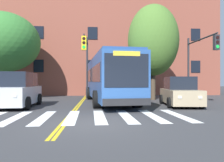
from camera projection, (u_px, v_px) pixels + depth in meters
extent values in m
plane|color=#38383A|center=(91.00, 124.00, 8.31)|extent=(120.00, 120.00, 0.00)
cube|color=white|center=(15.00, 118.00, 9.62)|extent=(0.64, 3.98, 0.01)
cube|color=white|center=(44.00, 117.00, 9.75)|extent=(0.64, 3.98, 0.01)
cube|color=white|center=(72.00, 117.00, 9.87)|extent=(0.64, 3.98, 0.01)
cube|color=white|center=(99.00, 116.00, 9.99)|extent=(0.64, 3.98, 0.01)
cube|color=white|center=(126.00, 116.00, 10.12)|extent=(0.64, 3.98, 0.01)
cube|color=white|center=(152.00, 116.00, 10.24)|extent=(0.64, 3.98, 0.01)
cube|color=white|center=(178.00, 115.00, 10.36)|extent=(0.64, 3.98, 0.01)
cube|color=gold|center=(85.00, 96.00, 23.85)|extent=(0.12, 36.00, 0.01)
cube|color=gold|center=(87.00, 96.00, 23.86)|extent=(0.12, 36.00, 0.01)
cube|color=#2D5699|center=(108.00, 79.00, 16.94)|extent=(3.85, 12.31, 2.85)
cube|color=black|center=(124.00, 75.00, 17.17)|extent=(1.25, 11.07, 1.03)
cube|color=black|center=(92.00, 75.00, 16.72)|extent=(1.25, 11.07, 1.03)
cube|color=black|center=(127.00, 70.00, 10.97)|extent=(2.27, 0.27, 1.71)
cube|color=yellow|center=(127.00, 53.00, 10.97)|extent=(1.39, 0.18, 0.24)
cube|color=#232326|center=(127.00, 102.00, 10.94)|extent=(2.48, 0.37, 0.36)
cube|color=#294E89|center=(108.00, 59.00, 16.95)|extent=(3.65, 11.81, 0.16)
cylinder|color=black|center=(137.00, 99.00, 13.46)|extent=(0.67, 1.13, 1.08)
cylinder|color=black|center=(98.00, 99.00, 13.04)|extent=(0.67, 1.13, 1.08)
cylinder|color=black|center=(117.00, 93.00, 19.83)|extent=(0.67, 1.13, 1.08)
cylinder|color=black|center=(90.00, 93.00, 19.42)|extent=(0.67, 1.13, 1.08)
cylinder|color=black|center=(114.00, 93.00, 20.92)|extent=(0.67, 1.13, 1.08)
cylinder|color=black|center=(89.00, 93.00, 20.50)|extent=(0.67, 1.13, 1.08)
cube|color=#B7BABF|center=(18.00, 95.00, 13.63)|extent=(2.11, 4.74, 1.07)
cube|color=black|center=(18.00, 79.00, 13.68)|extent=(1.84, 2.96, 0.90)
cube|color=white|center=(15.00, 96.00, 11.35)|extent=(0.20, 0.05, 0.14)
cylinder|color=black|center=(28.00, 103.00, 12.30)|extent=(0.25, 0.77, 0.76)
cylinder|color=black|center=(39.00, 99.00, 15.17)|extent=(0.25, 0.77, 0.76)
cylinder|color=black|center=(10.00, 99.00, 14.97)|extent=(0.25, 0.77, 0.76)
cube|color=tan|center=(180.00, 96.00, 14.32)|extent=(2.32, 4.38, 0.90)
cube|color=black|center=(179.00, 83.00, 14.45)|extent=(1.90, 2.19, 0.83)
cube|color=white|center=(200.00, 97.00, 12.18)|extent=(0.20, 0.06, 0.14)
cube|color=white|center=(180.00, 97.00, 12.23)|extent=(0.20, 0.06, 0.14)
cylinder|color=black|center=(202.00, 103.00, 12.98)|extent=(0.29, 0.68, 0.66)
cylinder|color=black|center=(170.00, 103.00, 13.06)|extent=(0.29, 0.68, 0.66)
cylinder|color=black|center=(189.00, 99.00, 15.58)|extent=(0.29, 0.68, 0.66)
cylinder|color=black|center=(162.00, 99.00, 15.67)|extent=(0.29, 0.68, 0.66)
cylinder|color=#28282D|center=(188.00, 69.00, 18.55)|extent=(0.16, 0.16, 5.29)
cylinder|color=#28282D|center=(201.00, 39.00, 16.39)|extent=(0.23, 4.34, 0.11)
cube|color=#28282D|center=(216.00, 42.00, 14.38)|extent=(0.35, 0.29, 1.00)
cylinder|color=black|center=(218.00, 37.00, 14.23)|extent=(0.22, 0.04, 0.22)
cylinder|color=black|center=(218.00, 42.00, 14.23)|extent=(0.22, 0.04, 0.22)
cylinder|color=green|center=(218.00, 47.00, 14.23)|extent=(0.22, 0.04, 0.22)
cylinder|color=#28282D|center=(87.00, 69.00, 19.11)|extent=(0.16, 0.16, 5.47)
cylinder|color=#28282D|center=(86.00, 39.00, 17.33)|extent=(0.16, 3.59, 0.11)
cube|color=yellow|center=(84.00, 43.00, 15.69)|extent=(0.34, 0.29, 1.00)
cylinder|color=black|center=(84.00, 38.00, 15.54)|extent=(0.22, 0.03, 0.22)
cylinder|color=black|center=(84.00, 43.00, 15.54)|extent=(0.22, 0.03, 0.22)
cylinder|color=green|center=(84.00, 47.00, 15.54)|extent=(0.22, 0.03, 0.22)
cylinder|color=#4C3D2D|center=(153.00, 85.00, 19.17)|extent=(0.44, 0.44, 2.57)
ellipsoid|color=#4C752D|center=(153.00, 40.00, 19.17)|extent=(6.22, 6.23, 6.26)
cylinder|color=#4C3D2D|center=(3.00, 83.00, 20.27)|extent=(0.63, 0.63, 2.87)
ellipsoid|color=#387A33|center=(3.00, 42.00, 20.27)|extent=(8.09, 7.83, 5.57)
cube|color=brown|center=(93.00, 43.00, 28.50)|extent=(29.80, 7.90, 13.27)
cube|color=black|center=(39.00, 66.00, 24.15)|extent=(1.10, 0.06, 1.40)
cube|color=black|center=(93.00, 66.00, 24.53)|extent=(1.10, 0.06, 1.40)
cube|color=black|center=(145.00, 66.00, 24.91)|extent=(1.10, 0.06, 1.40)
cube|color=black|center=(196.00, 67.00, 25.29)|extent=(1.10, 0.06, 1.40)
cube|color=black|center=(39.00, 32.00, 24.15)|extent=(1.10, 0.06, 1.40)
cube|color=black|center=(93.00, 33.00, 24.53)|extent=(1.10, 0.06, 1.40)
cube|color=black|center=(145.00, 34.00, 24.91)|extent=(1.10, 0.06, 1.40)
cube|color=black|center=(196.00, 35.00, 25.29)|extent=(1.10, 0.06, 1.40)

